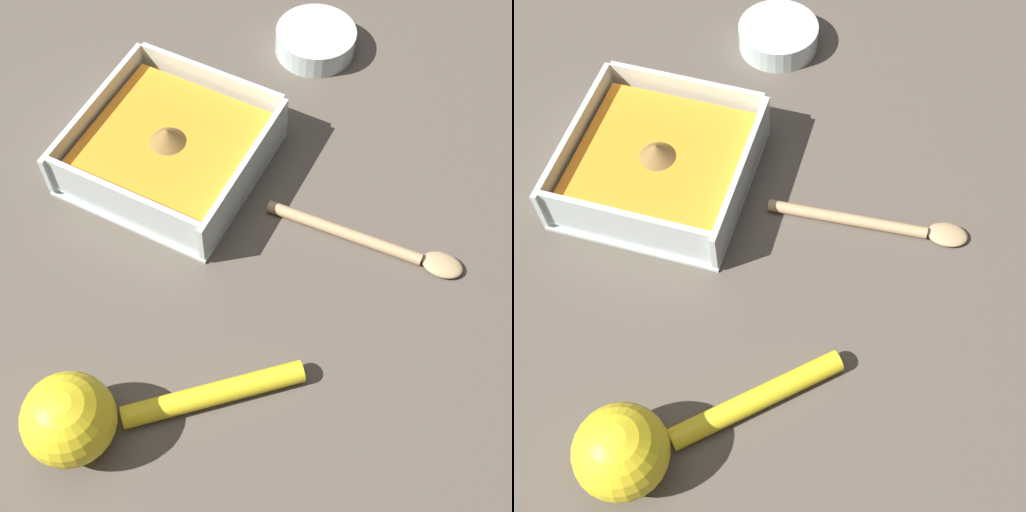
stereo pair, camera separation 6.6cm
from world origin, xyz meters
TOP-DOWN VIEW (x-y plane):
  - ground_plane at (0.00, 0.00)m, footprint 4.00×4.00m
  - square_dish at (0.00, 0.03)m, footprint 0.18×0.18m
  - spice_bowl at (0.22, -0.04)m, footprint 0.09×0.09m
  - lemon_squeezer at (-0.28, -0.06)m, footprint 0.18×0.19m
  - wooden_spoon at (0.01, -0.20)m, footprint 0.03×0.20m

SIDE VIEW (x-z plane):
  - ground_plane at x=0.00m, z-range 0.00..0.00m
  - wooden_spoon at x=0.01m, z-range 0.00..0.01m
  - spice_bowl at x=0.22m, z-range 0.00..0.03m
  - square_dish at x=0.00m, z-range -0.01..0.05m
  - lemon_squeezer at x=-0.28m, z-range 0.00..0.07m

